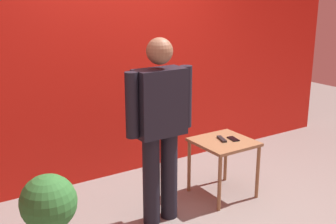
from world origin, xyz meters
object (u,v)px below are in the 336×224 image
at_px(standing_person, 160,123).
at_px(side_table, 224,149).
at_px(cell_phone, 233,139).
at_px(potted_plant, 49,209).
at_px(tv_remote, 222,139).

height_order(standing_person, side_table, standing_person).
relative_size(cell_phone, potted_plant, 0.21).
bearing_deg(potted_plant, tv_remote, 3.91).
bearing_deg(standing_person, tv_remote, 7.66).
relative_size(tv_remote, potted_plant, 0.25).
bearing_deg(cell_phone, potted_plant, -166.27).
xyz_separation_m(tv_remote, potted_plant, (-1.81, -0.12, -0.19)).
bearing_deg(standing_person, potted_plant, -179.06).
relative_size(side_table, cell_phone, 4.07).
height_order(tv_remote, potted_plant, potted_plant).
bearing_deg(tv_remote, standing_person, -154.41).
relative_size(cell_phone, tv_remote, 0.85).
xyz_separation_m(cell_phone, tv_remote, (-0.11, 0.05, 0.01)).
height_order(cell_phone, tv_remote, tv_remote).
xyz_separation_m(standing_person, tv_remote, (0.79, 0.11, -0.33)).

